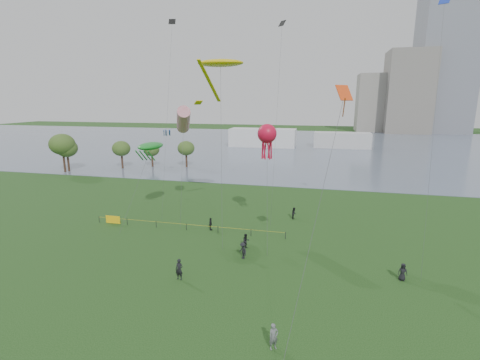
% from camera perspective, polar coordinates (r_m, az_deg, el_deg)
% --- Properties ---
extents(ground_plane, '(400.00, 400.00, 0.00)m').
position_cam_1_polar(ground_plane, '(27.41, -5.13, -21.37)').
color(ground_plane, '#153510').
extents(lake, '(400.00, 120.00, 0.08)m').
position_cam_1_polar(lake, '(122.61, 9.69, 5.59)').
color(lake, slate).
rests_on(lake, ground_plane).
extents(building_mid, '(20.00, 20.00, 38.00)m').
position_cam_1_polar(building_mid, '(187.47, 25.77, 12.84)').
color(building_mid, slate).
rests_on(building_mid, ground_plane).
extents(building_low, '(16.00, 18.00, 28.00)m').
position_cam_1_polar(building_low, '(191.01, 21.06, 11.72)').
color(building_low, gray).
rests_on(building_low, ground_plane).
extents(pavilion_left, '(22.00, 8.00, 6.00)m').
position_cam_1_polar(pavilion_left, '(118.66, 3.75, 6.95)').
color(pavilion_left, silver).
rests_on(pavilion_left, ground_plane).
extents(pavilion_right, '(18.00, 7.00, 5.00)m').
position_cam_1_polar(pavilion_right, '(120.29, 16.37, 6.30)').
color(pavilion_right, silver).
rests_on(pavilion_right, ground_plane).
extents(trees, '(28.58, 15.99, 8.36)m').
position_cam_1_polar(trees, '(83.58, -21.70, 5.03)').
color(trees, '#352218').
rests_on(trees, ground_plane).
extents(fence, '(24.07, 0.07, 1.05)m').
position_cam_1_polar(fence, '(45.52, -16.01, -6.62)').
color(fence, black).
rests_on(fence, ground_plane).
extents(kite_flyer, '(0.76, 0.72, 1.75)m').
position_cam_1_polar(kite_flyer, '(24.13, 5.54, -24.21)').
color(kite_flyer, slate).
rests_on(kite_flyer, ground_plane).
extents(spectator_a, '(1.00, 1.00, 1.63)m').
position_cam_1_polar(spectator_a, '(37.43, 0.99, -10.01)').
color(spectator_a, black).
rests_on(spectator_a, ground_plane).
extents(spectator_b, '(1.21, 1.22, 1.69)m').
position_cam_1_polar(spectator_b, '(35.21, 0.48, -11.51)').
color(spectator_b, black).
rests_on(spectator_b, ground_plane).
extents(spectator_c, '(0.46, 0.94, 1.55)m').
position_cam_1_polar(spectator_c, '(42.56, -4.85, -7.22)').
color(spectator_c, black).
rests_on(spectator_c, ground_plane).
extents(spectator_d, '(0.77, 0.50, 1.58)m').
position_cam_1_polar(spectator_d, '(34.44, 25.13, -13.50)').
color(spectator_d, black).
rests_on(spectator_d, ground_plane).
extents(spectator_f, '(0.74, 0.53, 1.90)m').
position_cam_1_polar(spectator_f, '(31.90, -9.94, -14.24)').
color(spectator_f, black).
rests_on(spectator_f, ground_plane).
extents(spectator_g, '(0.66, 0.81, 1.55)m').
position_cam_1_polar(spectator_g, '(46.91, 8.87, -5.39)').
color(spectator_g, black).
rests_on(spectator_g, ground_plane).
extents(kite_stingray, '(5.55, 10.21, 20.14)m').
position_cam_1_polar(kite_stingray, '(43.22, -3.26, 18.55)').
color(kite_stingray, '#3F3F42').
extents(kite_windsock, '(4.19, 7.36, 14.81)m').
position_cam_1_polar(kite_windsock, '(46.02, -9.29, 9.71)').
color(kite_windsock, '#3F3F42').
extents(kite_creature, '(2.75, 8.69, 10.13)m').
position_cam_1_polar(kite_creature, '(46.34, -14.46, 5.39)').
color(kite_creature, '#3F3F42').
extents(kite_octopus, '(2.36, 7.74, 12.83)m').
position_cam_1_polar(kite_octopus, '(39.77, 4.47, 7.49)').
color(kite_octopus, '#3F3F42').
extents(kite_delta, '(3.75, 10.87, 16.50)m').
position_cam_1_polar(kite_delta, '(25.71, 16.28, 11.36)').
color(kite_delta, '#3F3F42').
extents(small_kites, '(31.55, 10.42, 1.97)m').
position_cam_1_polar(small_kites, '(45.47, 7.08, 25.07)').
color(small_kites, black).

